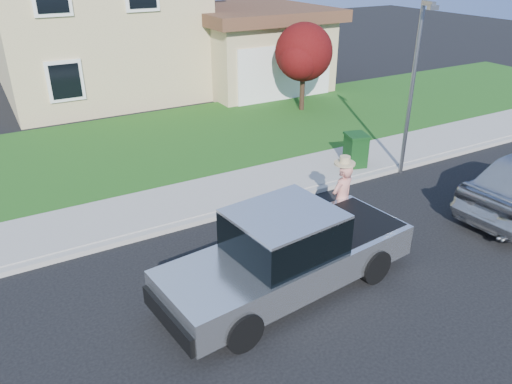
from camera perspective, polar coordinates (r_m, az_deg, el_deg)
ground at (r=10.48m, az=5.68°, el=-8.87°), size 80.00×80.00×0.00m
curb at (r=12.99m, az=2.04°, el=-1.06°), size 40.00×0.20×0.12m
sidewalk at (r=13.84m, az=-0.33°, el=0.80°), size 40.00×2.00×0.15m
lawn at (r=17.62m, az=-7.55°, el=6.14°), size 40.00×7.00×0.10m
house at (r=24.34m, az=-14.86°, el=18.59°), size 14.00×11.30×6.85m
pickup_truck at (r=9.49m, az=3.66°, el=-7.04°), size 5.38×2.34×1.71m
woman at (r=11.43m, az=9.77°, el=-0.67°), size 0.72×0.55×1.92m
ornamental_tree at (r=20.18m, az=5.54°, el=15.34°), size 2.48×2.24×3.41m
trash_bin at (r=15.06m, az=11.33°, el=4.77°), size 0.76×0.82×0.98m
street_lamp at (r=14.54m, az=17.59°, el=11.99°), size 0.34×0.63×4.80m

